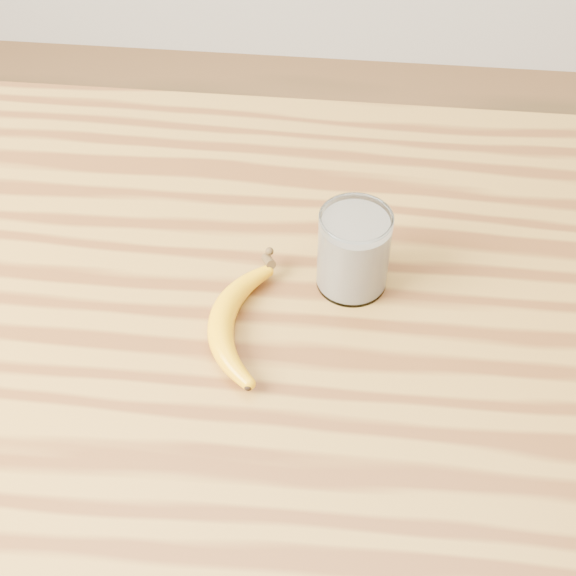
# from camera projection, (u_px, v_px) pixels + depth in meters

# --- Properties ---
(table) EXTENTS (1.20, 0.80, 0.90)m
(table) POSITION_uv_depth(u_px,v_px,m) (271.00, 351.00, 1.08)
(table) COLOR olive
(table) RESTS_ON ground
(smoothie_glass) EXTENTS (0.09, 0.09, 0.11)m
(smoothie_glass) POSITION_uv_depth(u_px,v_px,m) (353.00, 251.00, 0.95)
(smoothie_glass) COLOR white
(smoothie_glass) RESTS_ON table
(banana) EXTENTS (0.09, 0.25, 0.03)m
(banana) POSITION_uv_depth(u_px,v_px,m) (221.00, 321.00, 0.92)
(banana) COLOR #E79D08
(banana) RESTS_ON table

